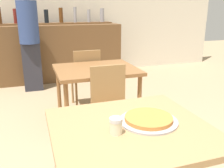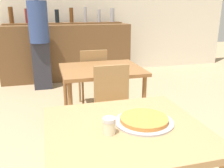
{
  "view_description": "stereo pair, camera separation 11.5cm",
  "coord_description": "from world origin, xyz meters",
  "px_view_note": "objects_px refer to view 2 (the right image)",
  "views": [
    {
      "loc": [
        -0.54,
        -1.26,
        1.46
      ],
      "look_at": [
        0.06,
        0.55,
        0.87
      ],
      "focal_mm": 40.0,
      "sensor_mm": 36.0,
      "label": 1
    },
    {
      "loc": [
        -0.43,
        -1.29,
        1.46
      ],
      "look_at": [
        0.06,
        0.55,
        0.87
      ],
      "focal_mm": 40.0,
      "sensor_mm": 36.0,
      "label": 2
    }
  ],
  "objects_px": {
    "chair_far_side_front": "(114,102)",
    "pizza_tray": "(144,120)",
    "chair_far_side_back": "(93,74)",
    "cheese_shaker": "(109,126)",
    "person_standing": "(39,36)"
  },
  "relations": [
    {
      "from": "pizza_tray",
      "to": "person_standing",
      "type": "height_order",
      "value": "person_standing"
    },
    {
      "from": "chair_far_side_back",
      "to": "cheese_shaker",
      "type": "xyz_separation_m",
      "value": [
        -0.34,
        -2.26,
        0.3
      ]
    },
    {
      "from": "person_standing",
      "to": "chair_far_side_front",
      "type": "bearing_deg",
      "value": -72.3
    },
    {
      "from": "pizza_tray",
      "to": "person_standing",
      "type": "distance_m",
      "value": 3.37
    },
    {
      "from": "chair_far_side_back",
      "to": "cheese_shaker",
      "type": "distance_m",
      "value": 2.31
    },
    {
      "from": "chair_far_side_back",
      "to": "cheese_shaker",
      "type": "height_order",
      "value": "chair_far_side_back"
    },
    {
      "from": "cheese_shaker",
      "to": "person_standing",
      "type": "bearing_deg",
      "value": 96.66
    },
    {
      "from": "chair_far_side_front",
      "to": "chair_far_side_back",
      "type": "xyz_separation_m",
      "value": [
        0.0,
        1.17,
        0.0
      ]
    },
    {
      "from": "chair_far_side_front",
      "to": "pizza_tray",
      "type": "relative_size",
      "value": 2.41
    },
    {
      "from": "pizza_tray",
      "to": "cheese_shaker",
      "type": "relative_size",
      "value": 3.8
    },
    {
      "from": "chair_far_side_front",
      "to": "pizza_tray",
      "type": "bearing_deg",
      "value": -95.13
    },
    {
      "from": "chair_far_side_back",
      "to": "person_standing",
      "type": "relative_size",
      "value": 0.49
    },
    {
      "from": "chair_far_side_back",
      "to": "person_standing",
      "type": "bearing_deg",
      "value": -56.88
    },
    {
      "from": "chair_far_side_back",
      "to": "pizza_tray",
      "type": "relative_size",
      "value": 2.41
    },
    {
      "from": "chair_far_side_front",
      "to": "pizza_tray",
      "type": "distance_m",
      "value": 1.06
    }
  ]
}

